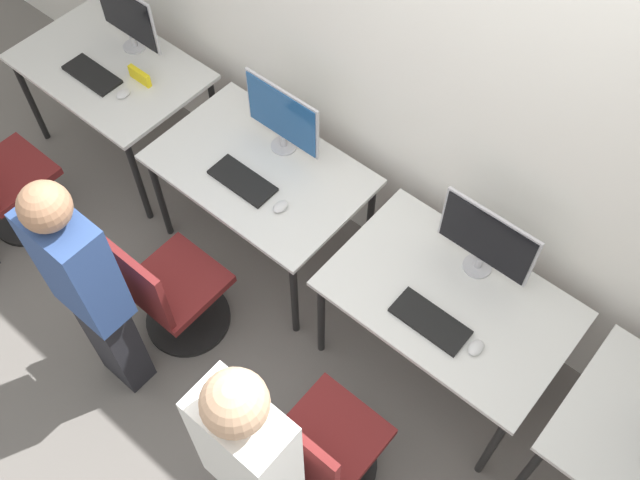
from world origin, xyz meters
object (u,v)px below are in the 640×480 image
(keyboard_far_left, at_px, (92,75))
(mouse_left, at_px, (281,207))
(office_chair_far_left, at_px, (5,186))
(mouse_right, at_px, (476,348))
(office_chair_right, at_px, (323,450))
(keyboard_left, at_px, (242,181))
(office_chair_left, at_px, (171,295))
(monitor_left, at_px, (282,117))
(mouse_far_left, at_px, (123,94))
(person_left, at_px, (89,290))
(monitor_right, at_px, (486,240))
(keyboard_right, at_px, (430,321))
(monitor_far_left, at_px, (127,16))
(person_right, at_px, (252,467))

(keyboard_far_left, bearing_deg, mouse_left, -0.33)
(keyboard_far_left, height_order, office_chair_far_left, office_chair_far_left)
(keyboard_far_left, relative_size, mouse_right, 4.08)
(office_chair_far_left, height_order, office_chair_right, same)
(office_chair_far_left, height_order, mouse_right, office_chair_far_left)
(keyboard_left, relative_size, office_chair_left, 0.42)
(monitor_left, distance_m, mouse_left, 0.47)
(mouse_far_left, distance_m, person_left, 1.38)
(monitor_right, bearing_deg, person_left, -133.08)
(mouse_right, bearing_deg, office_chair_far_left, -165.51)
(mouse_far_left, relative_size, mouse_right, 1.00)
(keyboard_far_left, xyz_separation_m, office_chair_left, (1.24, -0.61, -0.38))
(keyboard_right, bearing_deg, mouse_left, 177.51)
(monitor_far_left, distance_m, mouse_right, 2.72)
(office_chair_far_left, xyz_separation_m, mouse_right, (2.74, 0.71, 0.38))
(monitor_left, relative_size, mouse_left, 5.38)
(person_right, bearing_deg, keyboard_far_left, 154.92)
(monitor_left, xyz_separation_m, mouse_right, (1.46, -0.35, -0.21))
(monitor_far_left, distance_m, keyboard_far_left, 0.40)
(monitor_far_left, distance_m, monitor_right, 2.46)
(keyboard_far_left, height_order, person_left, person_left)
(mouse_left, xyz_separation_m, office_chair_right, (0.89, -0.72, -0.38))
(office_chair_left, bearing_deg, mouse_left, 67.10)
(person_left, xyz_separation_m, office_chair_right, (1.17, 0.25, -0.51))
(mouse_left, bearing_deg, office_chair_left, -112.90)
(keyboard_left, bearing_deg, monitor_left, 90.00)
(mouse_far_left, distance_m, office_chair_right, 2.28)
(mouse_far_left, bearing_deg, person_right, -28.04)
(monitor_far_left, relative_size, monitor_left, 1.00)
(monitor_left, xyz_separation_m, office_chair_left, (0.01, -0.93, -0.59))
(person_left, bearing_deg, office_chair_left, 86.44)
(monitor_far_left, relative_size, office_chair_far_left, 0.55)
(office_chair_left, bearing_deg, mouse_far_left, 147.41)
(mouse_right, xyz_separation_m, person_right, (-0.35, -1.06, 0.18))
(monitor_left, xyz_separation_m, mouse_left, (0.27, -0.33, -0.21))
(keyboard_far_left, xyz_separation_m, monitor_right, (2.46, 0.34, 0.22))
(keyboard_left, distance_m, person_right, 1.56)
(mouse_left, bearing_deg, person_left, -105.99)
(keyboard_far_left, distance_m, person_right, 2.59)
(monitor_left, bearing_deg, office_chair_right, -42.05)
(monitor_far_left, height_order, office_chair_left, monitor_far_left)
(monitor_left, height_order, person_left, person_left)
(monitor_far_left, height_order, mouse_left, monitor_far_left)
(office_chair_left, xyz_separation_m, person_right, (1.10, -0.48, 0.56))
(office_chair_far_left, height_order, keyboard_left, office_chair_far_left)
(mouse_right, bearing_deg, mouse_left, 178.93)
(keyboard_left, bearing_deg, keyboard_far_left, 179.61)
(office_chair_far_left, relative_size, keyboard_left, 2.38)
(keyboard_left, xyz_separation_m, monitor_right, (1.23, 0.35, 0.22))
(office_chair_far_left, bearing_deg, keyboard_right, 15.36)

